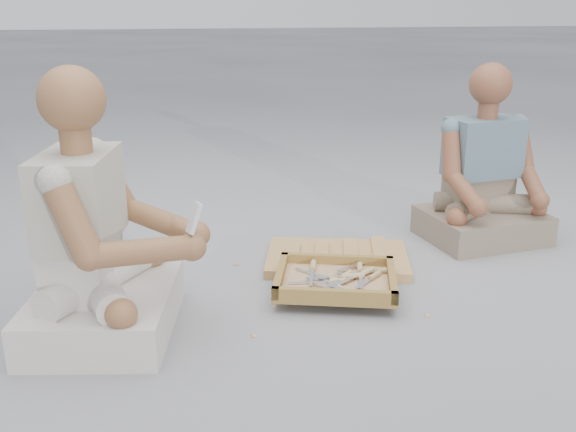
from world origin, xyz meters
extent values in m
plane|color=gray|center=(0.00, 0.00, 0.00)|extent=(60.00, 60.00, 0.00)
cube|color=#99633B|center=(0.18, 0.46, 0.02)|extent=(0.67, 0.53, 0.04)
cube|color=brown|center=(0.08, 0.16, 0.05)|extent=(0.52, 0.47, 0.01)
cube|color=brown|center=(0.13, 0.31, 0.07)|extent=(0.43, 0.16, 0.04)
cube|color=brown|center=(0.03, 0.00, 0.07)|extent=(0.43, 0.16, 0.04)
cube|color=brown|center=(0.28, 0.10, 0.07)|extent=(0.13, 0.34, 0.04)
cube|color=brown|center=(-0.12, 0.22, 0.07)|extent=(0.13, 0.34, 0.04)
cube|color=tan|center=(0.08, 0.16, 0.06)|extent=(0.46, 0.40, 0.01)
cube|color=silver|center=(0.04, 0.15, 0.07)|extent=(0.07, 0.14, 0.00)
cylinder|color=#A28655|center=(0.08, 0.05, 0.07)|extent=(0.05, 0.07, 0.02)
cube|color=silver|center=(0.05, 0.09, 0.07)|extent=(0.12, 0.12, 0.00)
cylinder|color=#A28655|center=(0.12, 0.17, 0.07)|extent=(0.07, 0.06, 0.02)
cube|color=silver|center=(-0.01, 0.18, 0.07)|extent=(0.06, 0.15, 0.00)
cylinder|color=#A28655|center=(0.03, 0.28, 0.07)|extent=(0.04, 0.07, 0.02)
cube|color=silver|center=(0.05, 0.17, 0.07)|extent=(0.15, 0.03, 0.00)
cylinder|color=#A28655|center=(0.15, 0.16, 0.07)|extent=(0.07, 0.03, 0.02)
cube|color=silver|center=(0.17, 0.24, 0.07)|extent=(0.14, 0.08, 0.00)
cylinder|color=#A28655|center=(0.27, 0.29, 0.07)|extent=(0.07, 0.05, 0.02)
cube|color=silver|center=(0.15, 0.08, 0.07)|extent=(0.12, 0.11, 0.00)
cylinder|color=#A28655|center=(0.23, 0.15, 0.07)|extent=(0.07, 0.06, 0.02)
cube|color=silver|center=(0.18, 0.19, 0.07)|extent=(0.15, 0.02, 0.00)
cylinder|color=#A28655|center=(0.29, 0.19, 0.07)|extent=(0.07, 0.02, 0.02)
cube|color=silver|center=(0.17, 0.12, 0.07)|extent=(0.06, 0.15, 0.00)
cylinder|color=#A28655|center=(0.20, 0.22, 0.07)|extent=(0.04, 0.07, 0.02)
cube|color=silver|center=(0.01, 0.23, 0.06)|extent=(0.11, 0.12, 0.00)
cylinder|color=#A28655|center=(0.08, 0.15, 0.06)|extent=(0.06, 0.07, 0.02)
cube|color=silver|center=(-0.02, 0.15, 0.06)|extent=(0.15, 0.03, 0.00)
cylinder|color=#A28655|center=(0.09, 0.14, 0.06)|extent=(0.07, 0.03, 0.02)
cube|color=silver|center=(0.12, 0.13, 0.07)|extent=(0.14, 0.09, 0.00)
cylinder|color=#A28655|center=(0.21, 0.19, 0.07)|extent=(0.07, 0.06, 0.02)
cube|color=silver|center=(0.04, 0.08, 0.07)|extent=(0.12, 0.11, 0.00)
cylinder|color=#A28655|center=(0.12, 0.00, 0.07)|extent=(0.07, 0.06, 0.02)
cube|color=tan|center=(-0.27, -0.09, 0.00)|extent=(0.02, 0.02, 0.00)
cube|color=tan|center=(0.05, 0.44, 0.00)|extent=(0.02, 0.02, 0.00)
cube|color=tan|center=(-0.08, 0.55, 0.00)|extent=(0.02, 0.02, 0.00)
cube|color=tan|center=(0.09, 0.56, 0.00)|extent=(0.02, 0.02, 0.00)
cube|color=tan|center=(0.35, -0.08, 0.00)|extent=(0.02, 0.02, 0.00)
cube|color=tan|center=(0.01, 0.11, 0.00)|extent=(0.02, 0.02, 0.00)
cube|color=tan|center=(0.31, 0.46, 0.00)|extent=(0.02, 0.02, 0.00)
cube|color=tan|center=(-0.16, 0.11, 0.00)|extent=(0.02, 0.02, 0.00)
cube|color=tan|center=(-0.12, 0.17, 0.00)|extent=(0.02, 0.02, 0.00)
cube|color=tan|center=(-0.24, 0.53, 0.00)|extent=(0.02, 0.02, 0.00)
cube|color=beige|center=(-0.74, 0.06, 0.07)|extent=(0.54, 0.63, 0.14)
cube|color=beige|center=(-0.80, 0.07, 0.23)|extent=(0.25, 0.34, 0.17)
cube|color=beige|center=(-0.79, 0.07, 0.46)|extent=(0.27, 0.38, 0.29)
sphere|color=brown|center=(-0.78, 0.07, 0.76)|extent=(0.20, 0.20, 0.20)
sphere|color=brown|center=(-0.43, 0.06, 0.32)|extent=(0.09, 0.09, 0.09)
sphere|color=brown|center=(-0.45, -0.06, 0.32)|extent=(0.09, 0.09, 0.09)
cube|color=#806C5C|center=(0.91, 0.61, 0.07)|extent=(0.56, 0.46, 0.13)
cube|color=#806C5C|center=(0.90, 0.66, 0.21)|extent=(0.30, 0.21, 0.16)
cube|color=slate|center=(0.91, 0.65, 0.42)|extent=(0.34, 0.23, 0.26)
sphere|color=brown|center=(0.91, 0.64, 0.70)|extent=(0.18, 0.18, 0.18)
sphere|color=brown|center=(1.09, 0.45, 0.22)|extent=(0.08, 0.08, 0.08)
sphere|color=brown|center=(0.78, 0.41, 0.22)|extent=(0.08, 0.08, 0.08)
cube|color=silver|center=(-0.44, -0.06, 0.41)|extent=(0.06, 0.05, 0.10)
cube|color=black|center=(-0.44, -0.06, 0.42)|extent=(0.02, 0.03, 0.03)
camera|label=1|loc=(-0.55, -1.94, 1.03)|focal=40.00mm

